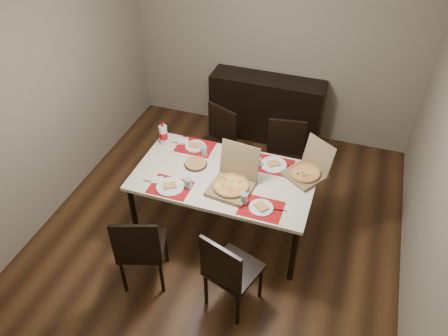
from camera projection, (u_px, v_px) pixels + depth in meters
The scene contains 18 objects.
ground at pixel (224, 223), 4.92m from camera, with size 3.80×4.00×0.02m, color #472B16.
room_walls at pixel (238, 64), 4.11m from camera, with size 3.84×4.02×2.62m.
sideboard at pixel (266, 109), 5.92m from camera, with size 1.50×0.40×0.90m, color black.
dining_table at pixel (224, 181), 4.43m from camera, with size 1.80×1.00×0.75m.
chair_near_left at pixel (140, 247), 3.98m from camera, with size 0.53×0.53×0.93m.
chair_near_right at pixel (229, 271), 3.78m from camera, with size 0.53×0.53×0.93m.
chair_far_left at pixel (216, 142), 5.23m from camera, with size 0.55×0.55×0.93m.
chair_far_right at pixel (284, 157), 5.01m from camera, with size 0.48×0.48×0.93m.
setting_near_left at pixel (173, 185), 4.24m from camera, with size 0.50×0.30×0.11m.
setting_near_right at pixel (256, 205), 4.03m from camera, with size 0.44×0.30×0.11m.
setting_far_left at pixel (196, 147), 4.72m from camera, with size 0.49×0.30×0.11m.
setting_far_right at pixel (270, 164), 4.49m from camera, with size 0.48×0.30×0.11m.
napkin_loose at pixel (220, 176), 4.36m from camera, with size 0.12×0.11×0.02m, color white.
pizza_box_center at pixel (232, 183), 4.21m from camera, with size 0.44×0.48×0.40m.
pizza_box_right at pixel (307, 171), 4.36m from camera, with size 0.50×0.51×0.35m.
faina_plate at pixel (196, 164), 4.51m from camera, with size 0.24×0.24×0.03m.
dip_bowl at pixel (238, 167), 4.47m from camera, with size 0.10×0.10×0.03m, color white.
soda_bottle at pixel (164, 135), 4.73m from camera, with size 0.09×0.09×0.27m.
Camera 1 is at (1.10, -3.20, 3.61)m, focal length 35.00 mm.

